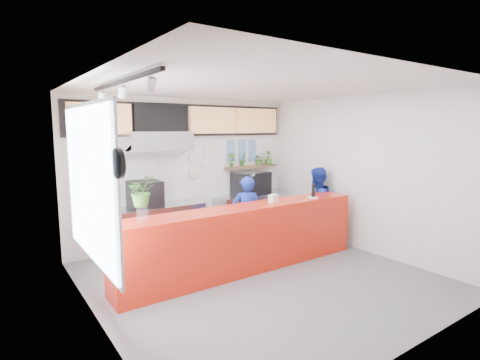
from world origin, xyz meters
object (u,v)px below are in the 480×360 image
staff_right (316,205)px  pepper_mill (313,190)px  service_counter (245,238)px  espresso_machine (251,183)px  staff_center (246,216)px  panini_oven (145,194)px

staff_right → pepper_mill: staff_right is taller
staff_right → service_counter: bearing=0.9°
espresso_machine → staff_right: (0.72, -1.34, -0.36)m
pepper_mill → staff_center: bearing=145.2°
espresso_machine → staff_center: 1.59m
panini_oven → pepper_mill: bearing=-36.7°
staff_center → pepper_mill: size_ratio=6.08×
espresso_machine → staff_right: size_ratio=0.49×
panini_oven → staff_center: bearing=-37.9°
service_counter → panini_oven: 2.17m
espresso_machine → staff_right: bearing=-65.6°
service_counter → pepper_mill: (1.49, -0.09, 0.69)m
service_counter → espresso_machine: espresso_machine is taller
service_counter → espresso_machine: bearing=51.1°
pepper_mill → panini_oven: bearing=143.3°
staff_center → staff_right: bearing=-160.4°
panini_oven → staff_right: bearing=-22.6°
espresso_machine → staff_right: staff_right is taller
service_counter → espresso_machine: (1.45, 1.80, 0.60)m
panini_oven → staff_center: size_ratio=0.37×
espresso_machine → staff_right: 1.56m
service_counter → panini_oven: panini_oven is taller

